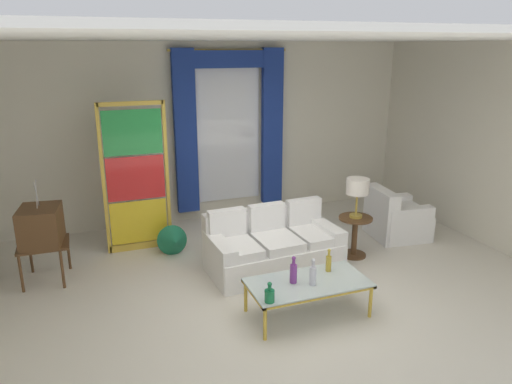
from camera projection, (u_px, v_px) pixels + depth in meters
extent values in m
plane|color=silver|center=(276.00, 294.00, 5.96)|extent=(16.00, 16.00, 0.00)
cube|color=silver|center=(208.00, 133.00, 8.26)|extent=(8.00, 0.12, 3.00)
cube|color=silver|center=(486.00, 145.00, 7.28)|extent=(0.12, 7.00, 3.00)
cube|color=white|center=(253.00, 38.00, 5.80)|extent=(8.00, 7.60, 0.04)
cube|color=white|center=(228.00, 129.00, 8.29)|extent=(1.10, 0.02, 2.50)
cylinder|color=gold|center=(228.00, 50.00, 7.84)|extent=(2.00, 0.04, 0.04)
cube|color=navy|center=(185.00, 133.00, 7.95)|extent=(0.36, 0.12, 2.70)
cube|color=navy|center=(272.00, 128.00, 8.46)|extent=(0.36, 0.12, 2.70)
cube|color=navy|center=(229.00, 59.00, 7.86)|extent=(1.80, 0.10, 0.28)
cube|color=white|center=(274.00, 257.00, 6.55)|extent=(1.78, 0.99, 0.38)
cube|color=white|center=(263.00, 234.00, 6.82)|extent=(1.75, 0.29, 0.78)
cube|color=white|center=(324.00, 242.00, 6.82)|extent=(0.24, 0.86, 0.56)
cube|color=white|center=(220.00, 260.00, 6.23)|extent=(0.24, 0.86, 0.56)
cube|color=white|center=(314.00, 234.00, 6.65)|extent=(0.57, 0.76, 0.12)
cube|color=white|center=(303.00, 212.00, 6.87)|extent=(0.52, 0.17, 0.40)
cube|color=white|center=(276.00, 241.00, 6.43)|extent=(0.57, 0.76, 0.12)
cube|color=white|center=(266.00, 218.00, 6.65)|extent=(0.52, 0.17, 0.40)
cube|color=white|center=(236.00, 248.00, 6.21)|extent=(0.57, 0.76, 0.12)
cube|color=white|center=(227.00, 224.00, 6.43)|extent=(0.52, 0.17, 0.40)
cube|color=silver|center=(308.00, 282.00, 5.40)|extent=(1.35, 0.68, 0.02)
cube|color=gold|center=(296.00, 272.00, 5.70)|extent=(1.35, 0.04, 0.03)
cube|color=gold|center=(321.00, 297.00, 5.12)|extent=(1.35, 0.04, 0.03)
cube|color=gold|center=(253.00, 294.00, 5.19)|extent=(0.04, 0.68, 0.03)
cube|color=gold|center=(359.00, 275.00, 5.63)|extent=(0.04, 0.68, 0.03)
cylinder|color=gold|center=(246.00, 296.00, 5.52)|extent=(0.04, 0.04, 0.38)
cylinder|color=gold|center=(343.00, 278.00, 5.95)|extent=(0.04, 0.04, 0.38)
cylinder|color=gold|center=(265.00, 324.00, 4.98)|extent=(0.04, 0.04, 0.38)
cylinder|color=gold|center=(370.00, 302.00, 5.40)|extent=(0.04, 0.04, 0.38)
cylinder|color=silver|center=(313.00, 276.00, 5.30)|extent=(0.08, 0.08, 0.21)
cylinder|color=silver|center=(313.00, 265.00, 5.26)|extent=(0.03, 0.03, 0.06)
sphere|color=silver|center=(313.00, 260.00, 5.24)|extent=(0.04, 0.04, 0.04)
cylinder|color=gold|center=(329.00, 264.00, 5.62)|extent=(0.06, 0.06, 0.18)
cylinder|color=gold|center=(329.00, 254.00, 5.59)|extent=(0.03, 0.03, 0.06)
sphere|color=gold|center=(329.00, 250.00, 5.57)|extent=(0.04, 0.04, 0.04)
cylinder|color=#753384|center=(293.00, 274.00, 5.34)|extent=(0.08, 0.08, 0.22)
cylinder|color=#753384|center=(294.00, 262.00, 5.30)|extent=(0.04, 0.04, 0.06)
sphere|color=#753384|center=(294.00, 258.00, 5.29)|extent=(0.05, 0.05, 0.05)
cylinder|color=#196B3D|center=(270.00, 296.00, 4.95)|extent=(0.10, 0.10, 0.13)
cylinder|color=#196B3D|center=(270.00, 288.00, 4.93)|extent=(0.04, 0.04, 0.05)
sphere|color=#196B3D|center=(270.00, 284.00, 4.91)|extent=(0.05, 0.05, 0.05)
cube|color=brown|center=(43.00, 244.00, 6.17)|extent=(0.62, 0.54, 0.03)
cylinder|color=brown|center=(21.00, 274.00, 5.93)|extent=(0.04, 0.04, 0.50)
cylinder|color=brown|center=(31.00, 255.00, 6.46)|extent=(0.04, 0.04, 0.50)
cylinder|color=brown|center=(62.00, 270.00, 6.04)|extent=(0.04, 0.04, 0.50)
cylinder|color=brown|center=(68.00, 252.00, 6.56)|extent=(0.04, 0.04, 0.50)
cube|color=brown|center=(41.00, 226.00, 6.10)|extent=(0.55, 0.62, 0.48)
cube|color=black|center=(21.00, 226.00, 6.04)|extent=(0.06, 0.39, 0.30)
cylinder|color=gold|center=(21.00, 242.00, 6.02)|extent=(0.02, 0.04, 0.04)
cylinder|color=gold|center=(24.00, 237.00, 6.17)|extent=(0.02, 0.04, 0.04)
cylinder|color=silver|center=(36.00, 194.00, 5.98)|extent=(0.02, 0.13, 0.34)
cylinder|color=silver|center=(36.00, 194.00, 5.98)|extent=(0.02, 0.13, 0.34)
cube|color=white|center=(398.00, 224.00, 7.72)|extent=(0.89, 0.89, 0.40)
cube|color=white|center=(399.00, 209.00, 7.64)|extent=(0.76, 0.76, 0.10)
cube|color=white|center=(381.00, 214.00, 7.59)|extent=(0.29, 0.82, 0.80)
cube|color=white|center=(389.00, 212.00, 7.99)|extent=(0.75, 0.26, 0.58)
cube|color=white|center=(409.00, 226.00, 7.39)|extent=(0.75, 0.26, 0.58)
cube|color=gold|center=(103.00, 181.00, 6.81)|extent=(0.05, 0.05, 2.20)
cube|color=gold|center=(167.00, 175.00, 7.11)|extent=(0.05, 0.05, 2.20)
cube|color=gold|center=(130.00, 103.00, 6.65)|extent=(0.90, 0.05, 0.06)
cube|color=gold|center=(141.00, 245.00, 7.27)|extent=(0.90, 0.05, 0.10)
cube|color=yellow|center=(139.00, 222.00, 7.16)|extent=(0.82, 0.02, 0.64)
cube|color=red|center=(136.00, 178.00, 6.96)|extent=(0.82, 0.02, 0.64)
cube|color=#238E3D|center=(132.00, 132.00, 6.77)|extent=(0.82, 0.02, 0.64)
cylinder|color=beige|center=(172.00, 250.00, 7.16)|extent=(0.16, 0.16, 0.06)
ellipsoid|color=navy|center=(172.00, 243.00, 7.13)|extent=(0.18, 0.32, 0.20)
sphere|color=navy|center=(170.00, 233.00, 7.22)|extent=(0.09, 0.09, 0.09)
cone|color=gold|center=(169.00, 232.00, 7.27)|extent=(0.02, 0.04, 0.02)
cone|color=#1C724C|center=(174.00, 241.00, 6.93)|extent=(0.44, 0.40, 0.50)
cylinder|color=brown|center=(356.00, 218.00, 6.87)|extent=(0.48, 0.48, 0.03)
cylinder|color=brown|center=(354.00, 237.00, 6.96)|extent=(0.08, 0.08, 0.55)
cylinder|color=brown|center=(353.00, 255.00, 7.04)|extent=(0.36, 0.36, 0.03)
cylinder|color=#B29338|center=(356.00, 216.00, 6.86)|extent=(0.18, 0.18, 0.04)
cylinder|color=#B29338|center=(357.00, 203.00, 6.80)|extent=(0.03, 0.03, 0.36)
cylinder|color=silver|center=(358.00, 186.00, 6.73)|extent=(0.32, 0.32, 0.22)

